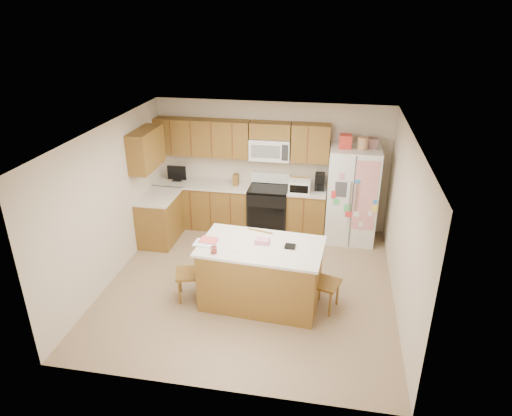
% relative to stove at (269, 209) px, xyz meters
% --- Properties ---
extents(ground, '(4.50, 4.50, 0.00)m').
position_rel_stove_xyz_m(ground, '(0.00, -1.94, -0.47)').
color(ground, '#8E6D56').
rests_on(ground, ground).
extents(room_shell, '(4.60, 4.60, 2.52)m').
position_rel_stove_xyz_m(room_shell, '(0.00, -1.94, 0.97)').
color(room_shell, beige).
rests_on(room_shell, ground).
extents(cabinetry, '(3.36, 1.56, 2.15)m').
position_rel_stove_xyz_m(cabinetry, '(-0.98, -0.15, 0.44)').
color(cabinetry, brown).
rests_on(cabinetry, ground).
extents(stove, '(0.76, 0.65, 1.13)m').
position_rel_stove_xyz_m(stove, '(0.00, 0.00, 0.00)').
color(stove, black).
rests_on(stove, ground).
extents(refrigerator, '(0.90, 0.79, 2.04)m').
position_rel_stove_xyz_m(refrigerator, '(1.57, -0.06, 0.45)').
color(refrigerator, white).
rests_on(refrigerator, ground).
extents(island, '(1.90, 1.16, 1.06)m').
position_rel_stove_xyz_m(island, '(0.25, -2.37, 0.02)').
color(island, brown).
rests_on(island, ground).
extents(windsor_chair_left, '(0.48, 0.49, 0.93)m').
position_rel_stove_xyz_m(windsor_chair_left, '(-0.82, -2.45, -0.04)').
color(windsor_chair_left, brown).
rests_on(windsor_chair_left, ground).
extents(windsor_chair_back, '(0.51, 0.50, 0.98)m').
position_rel_stove_xyz_m(windsor_chair_back, '(0.20, -1.80, -0.01)').
color(windsor_chair_back, brown).
rests_on(windsor_chair_back, ground).
extents(windsor_chair_right, '(0.48, 0.49, 0.92)m').
position_rel_stove_xyz_m(windsor_chair_right, '(1.18, -2.35, -0.04)').
color(windsor_chair_right, brown).
rests_on(windsor_chair_right, ground).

